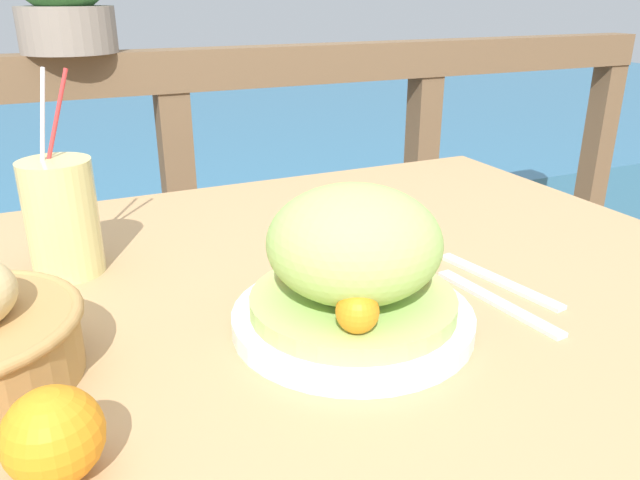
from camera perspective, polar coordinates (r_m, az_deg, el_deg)
patio_table at (r=0.81m, az=0.39°, el=-10.40°), size 1.06×0.87×0.77m
railing_fence at (r=1.52m, az=-12.82°, el=5.30°), size 2.80×0.08×0.98m
sea_backdrop at (r=4.05m, az=-20.16°, el=7.29°), size 12.00×4.00×0.36m
salad_plate at (r=0.62m, az=3.10°, el=-2.72°), size 0.25×0.25×0.15m
drink_glass at (r=0.81m, az=-22.53°, el=1.91°), size 0.09×0.08×0.24m
fork at (r=0.73m, az=15.85°, el=-5.45°), size 0.03×0.18×0.00m
knife at (r=0.78m, az=15.97°, el=-3.55°), size 0.04×0.18×0.00m
orange_near_basket at (r=0.49m, az=-23.19°, el=-16.15°), size 0.07×0.07×0.07m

